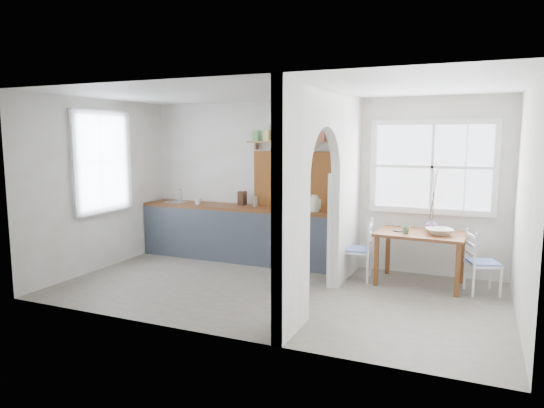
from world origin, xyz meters
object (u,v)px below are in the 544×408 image
at_px(dining_table, 420,259).
at_px(chair_right, 483,262).
at_px(chair_left, 357,249).
at_px(vase, 432,225).
at_px(kettle, 314,203).

xyz_separation_m(dining_table, chair_right, (0.80, -0.08, 0.05)).
relative_size(chair_left, chair_right, 1.05).
xyz_separation_m(dining_table, chair_left, (-0.86, -0.08, 0.07)).
distance_m(chair_right, vase, 0.83).
xyz_separation_m(chair_right, vase, (-0.68, 0.26, 0.41)).
relative_size(chair_left, kettle, 3.46).
bearing_deg(chair_right, chair_left, 70.23).
bearing_deg(dining_table, kettle, 176.32).
bearing_deg(dining_table, chair_left, -171.09).
distance_m(chair_left, kettle, 0.99).
xyz_separation_m(chair_left, chair_right, (1.66, -0.00, -0.02)).
bearing_deg(dining_table, chair_right, -1.98).
xyz_separation_m(kettle, vase, (1.73, -0.03, -0.21)).
relative_size(dining_table, chair_right, 1.41).
height_order(chair_right, vase, vase).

